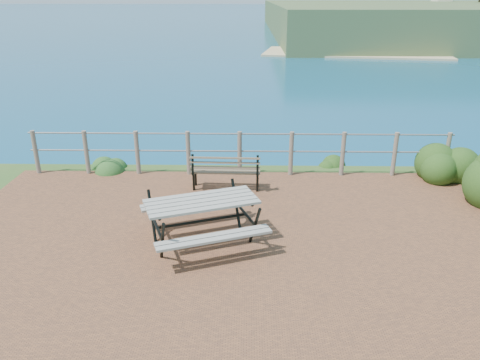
# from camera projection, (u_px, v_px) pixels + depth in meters

# --- Properties ---
(ground) EXTENTS (10.00, 7.00, 0.12)m
(ground) POSITION_uv_depth(u_px,v_px,m) (236.00, 250.00, 7.53)
(ground) COLOR brown
(ground) RESTS_ON ground
(ocean) EXTENTS (1200.00, 1200.00, 0.00)m
(ocean) POSITION_uv_depth(u_px,v_px,m) (249.00, 3.00, 193.21)
(ocean) COLOR #166885
(ocean) RESTS_ON ground
(safety_railing) EXTENTS (9.40, 0.10, 1.00)m
(safety_railing) POSITION_uv_depth(u_px,v_px,m) (240.00, 151.00, 10.43)
(safety_railing) COLOR #6B5B4C
(safety_railing) RESTS_ON ground
(picnic_table) EXTENTS (1.92, 1.46, 0.75)m
(picnic_table) POSITION_uv_depth(u_px,v_px,m) (202.00, 217.00, 7.57)
(picnic_table) COLOR gray
(picnic_table) RESTS_ON ground
(park_bench) EXTENTS (1.44, 0.40, 0.81)m
(park_bench) POSITION_uv_depth(u_px,v_px,m) (226.00, 165.00, 9.68)
(park_bench) COLOR brown
(park_bench) RESTS_ON ground
(shrub_right_edge) EXTENTS (1.07, 1.07, 1.52)m
(shrub_right_edge) POSITION_uv_depth(u_px,v_px,m) (447.00, 179.00, 10.43)
(shrub_right_edge) COLOR #214515
(shrub_right_edge) RESTS_ON ground
(shrub_lip_west) EXTENTS (0.68, 0.68, 0.39)m
(shrub_lip_west) POSITION_uv_depth(u_px,v_px,m) (106.00, 170.00, 10.96)
(shrub_lip_west) COLOR #214C1C
(shrub_lip_west) RESTS_ON ground
(shrub_lip_east) EXTENTS (0.70, 0.70, 0.42)m
(shrub_lip_east) POSITION_uv_depth(u_px,v_px,m) (336.00, 165.00, 11.25)
(shrub_lip_east) COLOR #214515
(shrub_lip_east) RESTS_ON ground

